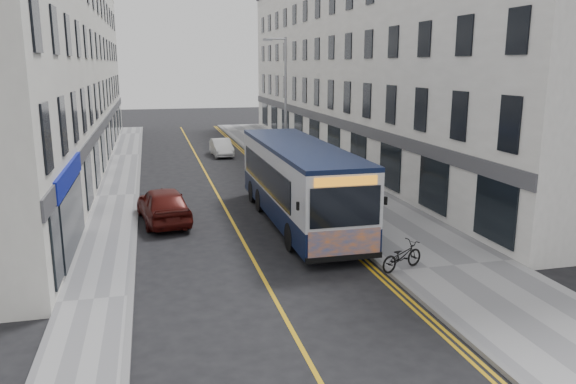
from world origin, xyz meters
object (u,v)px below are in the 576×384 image
bicycle (402,256)px  pedestrian_near (326,170)px  car_maroon (163,205)px  streetlamp (284,104)px  car_white (221,147)px  city_bus (299,181)px  pedestrian_far (310,165)px

bicycle → pedestrian_near: 12.22m
car_maroon → pedestrian_near: bearing=-161.4°
streetlamp → car_white: (-2.37, 9.81, -3.77)m
streetlamp → car_maroon: bearing=-133.8°
pedestrian_near → car_maroon: (-8.55, -4.24, -0.33)m
streetlamp → city_bus: 9.25m
city_bus → car_white: 18.64m
streetlamp → car_white: size_ratio=2.15×
streetlamp → car_white: 10.78m
pedestrian_far → car_maroon: pedestrian_far is taller
bicycle → streetlamp: bearing=-21.5°
city_bus → bicycle: size_ratio=6.66×
pedestrian_near → streetlamp: bearing=137.2°
city_bus → car_maroon: city_bus is taller
streetlamp → car_white: bearing=103.6°
pedestrian_far → car_white: 11.39m
city_bus → car_white: (-0.88, 18.58, -1.22)m
pedestrian_near → pedestrian_far: (-0.30, 2.07, -0.07)m
car_white → streetlamp: bearing=-78.6°
bicycle → car_maroon: (-7.23, 7.89, 0.20)m
bicycle → car_white: size_ratio=0.46×
pedestrian_far → car_white: pedestrian_far is taller
streetlamp → pedestrian_near: 4.73m
car_white → bicycle: bearing=-86.2°
bicycle → pedestrian_near: pedestrian_near is taller
streetlamp → city_bus: streetlamp is taller
city_bus → car_maroon: size_ratio=2.53×
bicycle → car_maroon: 10.70m
bicycle → car_maroon: bearing=20.1°
car_maroon → streetlamp: bearing=-141.7°
city_bus → bicycle: city_bus is taller
streetlamp → city_bus: bearing=-99.6°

